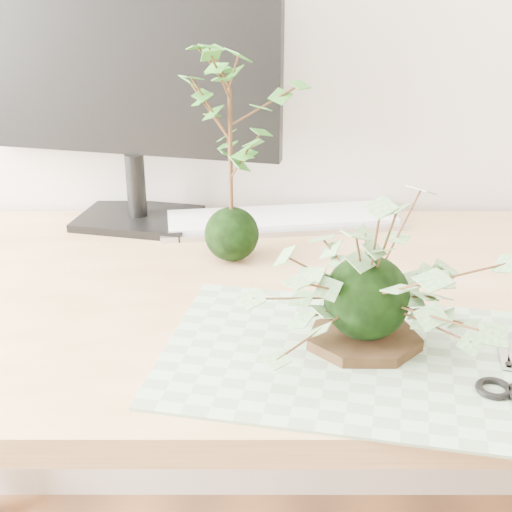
# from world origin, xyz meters

# --- Properties ---
(desk) EXTENTS (1.60, 0.70, 0.74)m
(desk) POSITION_xyz_m (0.10, 1.23, 0.65)
(desk) COLOR tan
(desk) RESTS_ON ground_plane
(cutting_mat) EXTENTS (0.54, 0.41, 0.00)m
(cutting_mat) POSITION_xyz_m (0.13, 1.04, 0.74)
(cutting_mat) COLOR gray
(cutting_mat) RESTS_ON desk
(stone_dish) EXTENTS (0.16, 0.16, 0.01)m
(stone_dish) POSITION_xyz_m (0.14, 1.07, 0.75)
(stone_dish) COLOR black
(stone_dish) RESTS_ON cutting_mat
(ivy_kokedama) EXTENTS (0.37, 0.37, 0.22)m
(ivy_kokedama) POSITION_xyz_m (0.14, 1.07, 0.87)
(ivy_kokedama) COLOR black
(ivy_kokedama) RESTS_ON stone_dish
(maple_kokedama) EXTENTS (0.25, 0.25, 0.38)m
(maple_kokedama) POSITION_xyz_m (-0.04, 1.35, 1.00)
(maple_kokedama) COLOR black
(maple_kokedama) RESTS_ON desk
(keyboard) EXTENTS (0.47, 0.20, 0.02)m
(keyboard) POSITION_xyz_m (0.05, 1.51, 0.75)
(keyboard) COLOR #ADAEB5
(keyboard) RESTS_ON desk
(monitor) EXTENTS (0.53, 0.20, 0.48)m
(monitor) POSITION_xyz_m (-0.22, 1.53, 1.02)
(monitor) COLOR black
(monitor) RESTS_ON desk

